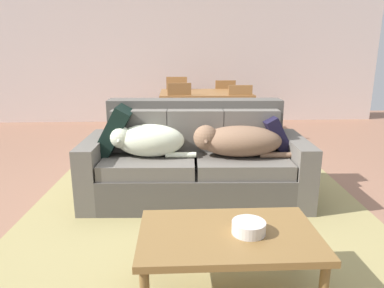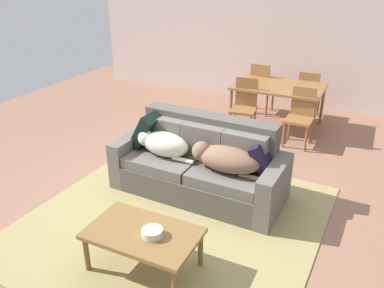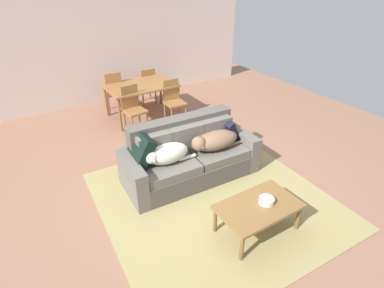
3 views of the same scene
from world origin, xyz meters
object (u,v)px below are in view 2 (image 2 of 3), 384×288
at_px(dining_chair_near_left, 245,104).
at_px(dining_chair_far_left, 261,86).
at_px(couch, 200,165).
at_px(dog_on_left_cushion, 163,144).
at_px(dining_chair_near_right, 300,114).
at_px(throw_pillow_by_left_arm, 149,129).
at_px(bowl_on_coffee_table, 152,233).
at_px(dining_table, 279,89).
at_px(dining_chair_far_right, 309,93).
at_px(dog_on_right_cushion, 224,158).
at_px(throw_pillow_by_right_arm, 263,158).
at_px(coffee_table, 143,236).

height_order(dining_chair_near_left, dining_chair_far_left, dining_chair_far_left).
distance_m(couch, dining_chair_near_left, 1.99).
relative_size(dog_on_left_cushion, dining_chair_near_right, 0.87).
xyz_separation_m(throw_pillow_by_left_arm, bowl_on_coffee_table, (0.98, -1.57, -0.22)).
xyz_separation_m(dining_table, dining_chair_near_right, (0.50, -0.55, -0.19)).
distance_m(dog_on_left_cushion, dining_chair_far_left, 3.18).
distance_m(dining_chair_near_right, dining_chair_far_right, 1.17).
xyz_separation_m(dog_on_right_cushion, throw_pillow_by_right_arm, (0.40, 0.17, 0.02)).
distance_m(dog_on_left_cushion, coffee_table, 1.49).
bearing_deg(dog_on_left_cushion, dining_chair_near_left, 83.06).
distance_m(dog_on_left_cushion, bowl_on_coffee_table, 1.53).
bearing_deg(bowl_on_coffee_table, throw_pillow_by_left_arm, 121.95).
bearing_deg(dining_chair_near_right, dining_chair_far_left, 132.94).
bearing_deg(dining_chair_far_right, dining_table, 56.50).
distance_m(couch, bowl_on_coffee_table, 1.51).
height_order(couch, dining_chair_near_left, couch).
bearing_deg(dining_chair_near_left, dog_on_left_cushion, -105.52).
bearing_deg(throw_pillow_by_right_arm, dog_on_right_cushion, -157.04).
bearing_deg(couch, dog_on_left_cushion, -162.54).
height_order(throw_pillow_by_left_arm, dining_table, throw_pillow_by_left_arm).
relative_size(dining_table, dining_chair_near_right, 1.63).
relative_size(couch, throw_pillow_by_left_arm, 4.44).
xyz_separation_m(dog_on_left_cushion, dining_chair_far_left, (0.30, 3.16, -0.08)).
height_order(throw_pillow_by_right_arm, dining_chair_near_left, dining_chair_near_left).
relative_size(dog_on_right_cushion, dining_chair_near_left, 1.01).
height_order(throw_pillow_by_left_arm, dining_chair_far_left, dining_chair_far_left).
xyz_separation_m(throw_pillow_by_right_arm, dining_chair_far_right, (-0.06, 3.11, -0.13)).
bearing_deg(bowl_on_coffee_table, throw_pillow_by_right_arm, 70.01).
bearing_deg(dining_chair_far_left, bowl_on_coffee_table, 98.04).
relative_size(dog_on_left_cushion, dining_chair_far_left, 0.81).
bearing_deg(couch, dining_chair_far_right, 79.45).
relative_size(dog_on_left_cushion, throw_pillow_by_right_arm, 2.12).
height_order(dog_on_left_cushion, dog_on_right_cushion, dog_on_left_cushion).
xyz_separation_m(couch, dog_on_left_cushion, (-0.45, -0.12, 0.26)).
relative_size(dining_chair_near_left, dining_chair_near_right, 1.04).
bearing_deg(throw_pillow_by_right_arm, dining_table, 100.44).
bearing_deg(dining_chair_far_right, dog_on_right_cushion, 83.93).
height_order(throw_pillow_by_right_arm, dining_chair_far_left, dining_chair_far_left).
bearing_deg(dining_table, couch, -96.88).
height_order(couch, dining_chair_near_right, couch).
bearing_deg(throw_pillow_by_right_arm, dining_chair_near_right, 88.93).
bearing_deg(dining_chair_far_left, throw_pillow_by_right_arm, 110.26).
relative_size(dog_on_left_cushion, coffee_table, 0.77).
height_order(throw_pillow_by_left_arm, dining_chair_far_right, throw_pillow_by_left_arm).
xyz_separation_m(dog_on_right_cushion, dining_chair_far_left, (-0.52, 3.19, -0.08)).
distance_m(throw_pillow_by_left_arm, dining_chair_near_right, 2.46).
relative_size(dog_on_right_cushion, coffee_table, 0.93).
distance_m(dog_on_left_cushion, throw_pillow_by_left_arm, 0.37).
bearing_deg(coffee_table, dog_on_right_cushion, 78.83).
height_order(dog_on_right_cushion, dining_chair_near_right, dining_chair_near_right).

